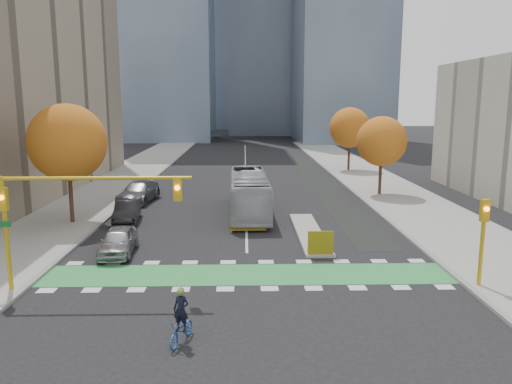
{
  "coord_description": "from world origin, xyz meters",
  "views": [
    {
      "loc": [
        -0.1,
        -21.77,
        8.35
      ],
      "look_at": [
        0.57,
        7.57,
        3.0
      ],
      "focal_mm": 35.0,
      "sensor_mm": 36.0,
      "label": 1
    }
  ],
  "objects_px": {
    "parked_car_a": "(118,241)",
    "bus": "(249,193)",
    "traffic_signal_west": "(64,203)",
    "hazard_board": "(321,243)",
    "tree_west": "(67,143)",
    "parked_car_c": "(139,192)",
    "parked_car_b": "(127,212)",
    "cyclist": "(181,325)",
    "tree_east_near": "(382,141)",
    "tree_east_far": "(350,128)",
    "traffic_signal_east": "(483,229)"
  },
  "relations": [
    {
      "from": "parked_car_a",
      "to": "parked_car_c",
      "type": "distance_m",
      "value": 14.65
    },
    {
      "from": "tree_west",
      "to": "cyclist",
      "type": "relative_size",
      "value": 4.11
    },
    {
      "from": "traffic_signal_west",
      "to": "parked_car_a",
      "type": "bearing_deg",
      "value": 81.53
    },
    {
      "from": "tree_east_near",
      "to": "bus",
      "type": "bearing_deg",
      "value": -148.85
    },
    {
      "from": "tree_east_far",
      "to": "parked_car_c",
      "type": "relative_size",
      "value": 1.29
    },
    {
      "from": "parked_car_b",
      "to": "tree_east_near",
      "type": "bearing_deg",
      "value": 18.86
    },
    {
      "from": "hazard_board",
      "to": "traffic_signal_east",
      "type": "height_order",
      "value": "traffic_signal_east"
    },
    {
      "from": "parked_car_a",
      "to": "hazard_board",
      "type": "bearing_deg",
      "value": -7.45
    },
    {
      "from": "tree_west",
      "to": "parked_car_a",
      "type": "xyz_separation_m",
      "value": [
        4.89,
        -7.0,
        -4.88
      ]
    },
    {
      "from": "tree_west",
      "to": "parked_car_a",
      "type": "relative_size",
      "value": 1.89
    },
    {
      "from": "bus",
      "to": "parked_car_c",
      "type": "relative_size",
      "value": 1.94
    },
    {
      "from": "tree_west",
      "to": "traffic_signal_west",
      "type": "bearing_deg",
      "value": -71.98
    },
    {
      "from": "cyclist",
      "to": "parked_car_b",
      "type": "xyz_separation_m",
      "value": [
        -6.03,
        17.94,
        0.06
      ]
    },
    {
      "from": "tree_east_far",
      "to": "parked_car_c",
      "type": "height_order",
      "value": "tree_east_far"
    },
    {
      "from": "tree_east_far",
      "to": "parked_car_b",
      "type": "relative_size",
      "value": 1.73
    },
    {
      "from": "tree_east_far",
      "to": "cyclist",
      "type": "height_order",
      "value": "tree_east_far"
    },
    {
      "from": "tree_east_near",
      "to": "parked_car_a",
      "type": "relative_size",
      "value": 1.63
    },
    {
      "from": "tree_east_far",
      "to": "parked_car_b",
      "type": "bearing_deg",
      "value": -129.3
    },
    {
      "from": "traffic_signal_west",
      "to": "parked_car_c",
      "type": "height_order",
      "value": "traffic_signal_west"
    },
    {
      "from": "tree_west",
      "to": "parked_car_b",
      "type": "xyz_separation_m",
      "value": [
        3.64,
        0.51,
        -4.89
      ]
    },
    {
      "from": "traffic_signal_west",
      "to": "parked_car_b",
      "type": "relative_size",
      "value": 1.92
    },
    {
      "from": "bus",
      "to": "parked_car_a",
      "type": "bearing_deg",
      "value": -127.88
    },
    {
      "from": "tree_east_near",
      "to": "parked_car_c",
      "type": "bearing_deg",
      "value": -173.29
    },
    {
      "from": "tree_west",
      "to": "cyclist",
      "type": "distance_m",
      "value": 20.54
    },
    {
      "from": "bus",
      "to": "parked_car_a",
      "type": "xyz_separation_m",
      "value": [
        -7.33,
        -9.88,
        -0.86
      ]
    },
    {
      "from": "traffic_signal_west",
      "to": "bus",
      "type": "relative_size",
      "value": 0.74
    },
    {
      "from": "bus",
      "to": "hazard_board",
      "type": "bearing_deg",
      "value": -71.83
    },
    {
      "from": "bus",
      "to": "parked_car_c",
      "type": "bearing_deg",
      "value": 151.95
    },
    {
      "from": "bus",
      "to": "traffic_signal_west",
      "type": "bearing_deg",
      "value": -119.21
    },
    {
      "from": "traffic_signal_west",
      "to": "parked_car_a",
      "type": "distance_m",
      "value": 6.47
    },
    {
      "from": "parked_car_b",
      "to": "bus",
      "type": "bearing_deg",
      "value": 9.31
    },
    {
      "from": "cyclist",
      "to": "parked_car_a",
      "type": "height_order",
      "value": "cyclist"
    },
    {
      "from": "traffic_signal_west",
      "to": "cyclist",
      "type": "distance_m",
      "value": 8.18
    },
    {
      "from": "tree_east_far",
      "to": "traffic_signal_east",
      "type": "bearing_deg",
      "value": -92.97
    },
    {
      "from": "parked_car_a",
      "to": "parked_car_b",
      "type": "distance_m",
      "value": 7.61
    },
    {
      "from": "tree_west",
      "to": "tree_east_far",
      "type": "distance_m",
      "value": 35.73
    },
    {
      "from": "cyclist",
      "to": "bus",
      "type": "distance_m",
      "value": 20.5
    },
    {
      "from": "tree_east_far",
      "to": "bus",
      "type": "height_order",
      "value": "tree_east_far"
    },
    {
      "from": "hazard_board",
      "to": "cyclist",
      "type": "distance_m",
      "value": 11.53
    },
    {
      "from": "tree_east_near",
      "to": "hazard_board",
      "type": "bearing_deg",
      "value": -114.2
    },
    {
      "from": "cyclist",
      "to": "parked_car_a",
      "type": "relative_size",
      "value": 0.46
    },
    {
      "from": "tree_west",
      "to": "parked_car_c",
      "type": "xyz_separation_m",
      "value": [
        3.0,
        7.53,
        -4.76
      ]
    },
    {
      "from": "tree_west",
      "to": "parked_car_c",
      "type": "relative_size",
      "value": 1.39
    },
    {
      "from": "traffic_signal_west",
      "to": "parked_car_b",
      "type": "distance_m",
      "value": 13.44
    },
    {
      "from": "parked_car_a",
      "to": "bus",
      "type": "bearing_deg",
      "value": 50.1
    },
    {
      "from": "tree_east_near",
      "to": "tree_east_far",
      "type": "height_order",
      "value": "tree_east_far"
    },
    {
      "from": "traffic_signal_west",
      "to": "traffic_signal_east",
      "type": "distance_m",
      "value": 18.48
    },
    {
      "from": "tree_west",
      "to": "parked_car_c",
      "type": "distance_m",
      "value": 9.4
    },
    {
      "from": "traffic_signal_east",
      "to": "bus",
      "type": "height_order",
      "value": "traffic_signal_east"
    },
    {
      "from": "tree_east_near",
      "to": "parked_car_b",
      "type": "xyz_separation_m",
      "value": [
        -20.36,
        -9.49,
        -4.13
      ]
    }
  ]
}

